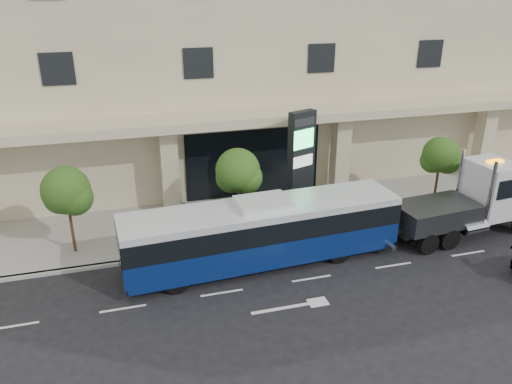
% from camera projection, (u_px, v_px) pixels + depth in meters
% --- Properties ---
extents(ground, '(120.00, 120.00, 0.00)m').
position_uv_depth(ground, '(299.00, 261.00, 23.07)').
color(ground, black).
rests_on(ground, ground).
extents(sidewalk, '(120.00, 6.00, 0.15)m').
position_uv_depth(sidewalk, '(268.00, 215.00, 27.48)').
color(sidewalk, gray).
rests_on(sidewalk, ground).
extents(curb, '(120.00, 0.30, 0.15)m').
position_uv_depth(curb, '(285.00, 240.00, 24.82)').
color(curb, gray).
rests_on(curb, ground).
extents(convention_center, '(60.00, 17.60, 20.00)m').
position_uv_depth(convention_center, '(223.00, 15.00, 32.90)').
color(convention_center, tan).
rests_on(convention_center, ground).
extents(tree_left, '(2.27, 2.20, 4.22)m').
position_uv_depth(tree_left, '(67.00, 194.00, 22.54)').
color(tree_left, '#422B19').
rests_on(tree_left, sidewalk).
extents(tree_mid, '(2.28, 2.20, 4.38)m').
position_uv_depth(tree_mid, '(238.00, 173.00, 24.50)').
color(tree_mid, '#422B19').
rests_on(tree_mid, sidewalk).
extents(tree_right, '(2.10, 2.00, 4.04)m').
position_uv_depth(tree_right, '(441.00, 157.00, 27.48)').
color(tree_right, '#422B19').
rests_on(tree_right, sidewalk).
extents(city_bus, '(12.71, 3.38, 3.19)m').
position_uv_depth(city_bus, '(263.00, 231.00, 22.36)').
color(city_bus, black).
rests_on(city_bus, ground).
extents(tow_truck, '(9.28, 2.97, 4.21)m').
position_uv_depth(tow_truck, '(475.00, 202.00, 25.12)').
color(tow_truck, '#2D3033').
rests_on(tow_truck, ground).
extents(signage_pylon, '(1.55, 1.01, 5.87)m').
position_uv_depth(signage_pylon, '(301.00, 166.00, 25.91)').
color(signage_pylon, black).
rests_on(signage_pylon, sidewalk).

